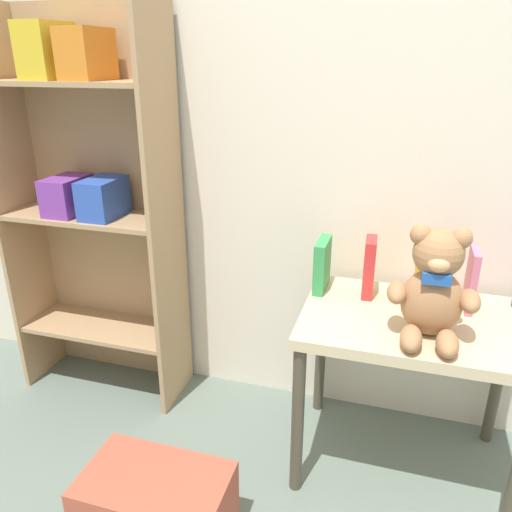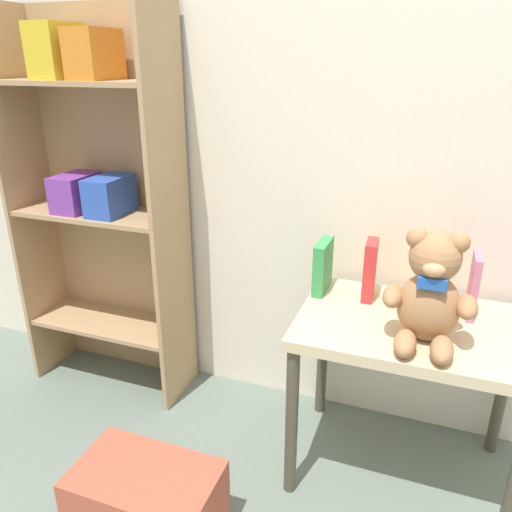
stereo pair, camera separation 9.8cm
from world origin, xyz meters
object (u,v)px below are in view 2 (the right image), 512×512
(display_table, at_px, (410,345))
(book_standing_green, at_px, (323,266))
(book_standing_red, at_px, (370,270))
(book_standing_yellow, at_px, (420,277))
(book_standing_pink, at_px, (473,286))
(bookshelf_side, at_px, (101,187))
(storage_bin, at_px, (147,504))
(teddy_bear, at_px, (430,293))

(display_table, height_order, book_standing_green, book_standing_green)
(book_standing_red, relative_size, book_standing_yellow, 0.96)
(display_table, distance_m, book_standing_red, 0.27)
(book_standing_green, relative_size, book_standing_red, 0.89)
(book_standing_red, relative_size, book_standing_pink, 1.00)
(bookshelf_side, relative_size, book_standing_yellow, 7.24)
(bookshelf_side, height_order, storage_bin, bookshelf_side)
(bookshelf_side, relative_size, teddy_bear, 4.61)
(display_table, bearing_deg, book_standing_red, 141.99)
(book_standing_red, bearing_deg, teddy_bear, -51.96)
(book_standing_green, relative_size, book_standing_yellow, 0.85)
(teddy_bear, distance_m, book_standing_yellow, 0.22)
(display_table, height_order, book_standing_pink, book_standing_pink)
(book_standing_yellow, bearing_deg, book_standing_green, 177.04)
(book_standing_yellow, distance_m, book_standing_pink, 0.16)
(book_standing_green, bearing_deg, display_table, -21.21)
(book_standing_green, bearing_deg, bookshelf_side, 178.55)
(bookshelf_side, relative_size, book_standing_green, 8.50)
(book_standing_green, bearing_deg, book_standing_pink, -1.21)
(book_standing_red, distance_m, book_standing_yellow, 0.16)
(book_standing_red, bearing_deg, storage_bin, -130.73)
(bookshelf_side, bearing_deg, book_standing_pink, -2.11)
(teddy_bear, relative_size, book_standing_green, 1.84)
(bookshelf_side, height_order, book_standing_green, bookshelf_side)
(display_table, relative_size, storage_bin, 1.67)
(book_standing_green, height_order, book_standing_pink, book_standing_pink)
(teddy_bear, distance_m, book_standing_pink, 0.25)
(display_table, bearing_deg, teddy_bear, -70.88)
(bookshelf_side, relative_size, book_standing_red, 7.57)
(display_table, xyz_separation_m, book_standing_pink, (0.16, 0.11, 0.18))
(teddy_bear, distance_m, book_standing_red, 0.30)
(bookshelf_side, xyz_separation_m, book_standing_yellow, (1.24, -0.05, -0.18))
(book_standing_green, relative_size, storage_bin, 0.43)
(teddy_bear, xyz_separation_m, storage_bin, (-0.70, -0.43, -0.61))
(bookshelf_side, distance_m, storage_bin, 1.17)
(teddy_bear, xyz_separation_m, book_standing_yellow, (-0.03, 0.21, -0.05))
(book_standing_green, bearing_deg, teddy_bear, -32.05)
(book_standing_green, distance_m, book_standing_yellow, 0.32)
(display_table, relative_size, book_standing_green, 3.88)
(display_table, relative_size, book_standing_red, 3.46)
(book_standing_red, height_order, book_standing_yellow, book_standing_yellow)
(bookshelf_side, bearing_deg, storage_bin, -50.38)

